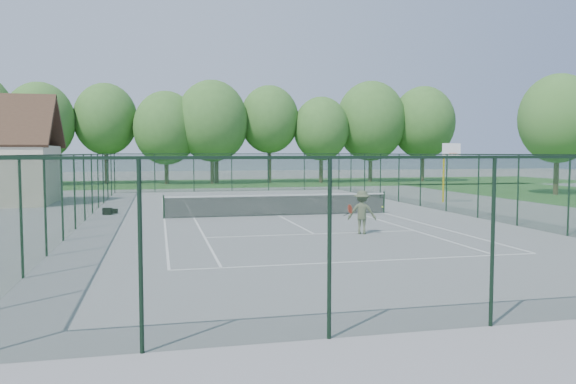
# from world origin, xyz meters

# --- Properties ---
(ground) EXTENTS (140.00, 140.00, 0.00)m
(ground) POSITION_xyz_m (0.00, 0.00, 0.00)
(ground) COLOR gray
(ground) RESTS_ON ground
(grass_far) EXTENTS (80.00, 16.00, 0.01)m
(grass_far) POSITION_xyz_m (0.00, 30.00, 0.01)
(grass_far) COLOR #34702A
(grass_far) RESTS_ON ground
(court_lines) EXTENTS (11.05, 23.85, 0.01)m
(court_lines) POSITION_xyz_m (0.00, 0.00, 0.00)
(court_lines) COLOR white
(court_lines) RESTS_ON ground
(tennis_net) EXTENTS (11.08, 0.08, 1.10)m
(tennis_net) POSITION_xyz_m (0.00, 0.00, 0.58)
(tennis_net) COLOR black
(tennis_net) RESTS_ON ground
(fence_enclosure) EXTENTS (18.05, 36.05, 3.02)m
(fence_enclosure) POSITION_xyz_m (0.00, 0.00, 1.56)
(fence_enclosure) COLOR #16341D
(fence_enclosure) RESTS_ON ground
(tree_line_far) EXTENTS (39.40, 6.40, 9.70)m
(tree_line_far) POSITION_xyz_m (0.00, 30.00, 5.99)
(tree_line_far) COLOR #483926
(tree_line_far) RESTS_ON ground
(basketball_goal) EXTENTS (1.20, 1.43, 3.65)m
(basketball_goal) POSITION_xyz_m (11.56, 4.55, 2.57)
(basketball_goal) COLOR yellow
(basketball_goal) RESTS_ON ground
(tree_side) EXTENTS (5.57, 5.57, 8.82)m
(tree_side) POSITION_xyz_m (22.69, 8.86, 5.56)
(tree_side) COLOR #483926
(tree_side) RESTS_ON ground
(sports_bag_a) EXTENTS (0.49, 0.37, 0.35)m
(sports_bag_a) POSITION_xyz_m (-8.22, 2.30, 0.17)
(sports_bag_a) COLOR black
(sports_bag_a) RESTS_ON ground
(sports_bag_b) EXTENTS (0.34, 0.23, 0.24)m
(sports_bag_b) POSITION_xyz_m (-7.92, 2.81, 0.12)
(sports_bag_b) COLOR black
(sports_bag_b) RESTS_ON ground
(tennis_player) EXTENTS (1.89, 1.00, 1.65)m
(tennis_player) POSITION_xyz_m (1.78, -6.75, 0.83)
(tennis_player) COLOR #535940
(tennis_player) RESTS_ON ground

